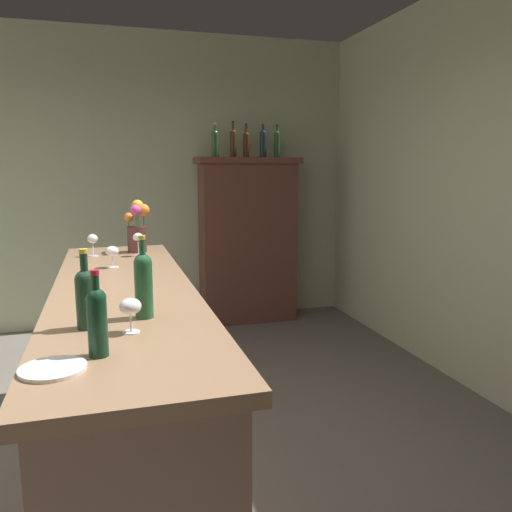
{
  "coord_description": "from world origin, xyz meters",
  "views": [
    {
      "loc": [
        0.16,
        -2.34,
        1.61
      ],
      "look_at": [
        0.91,
        0.25,
        1.14
      ],
      "focal_mm": 36.05,
      "sensor_mm": 36.0,
      "label": 1
    }
  ],
  "objects": [
    {
      "name": "cheese_plate",
      "position": [
        -0.01,
        -0.84,
        1.03
      ],
      "size": [
        0.19,
        0.19,
        0.01
      ],
      "primitive_type": "cylinder",
      "color": "white",
      "rests_on": "bar_counter"
    },
    {
      "name": "flower_arrangement",
      "position": [
        0.35,
        1.25,
        1.19
      ],
      "size": [
        0.17,
        0.18,
        0.36
      ],
      "color": "#532C29",
      "rests_on": "bar_counter"
    },
    {
      "name": "wine_glass_mid",
      "position": [
        0.35,
        1.08,
        1.14
      ],
      "size": [
        0.07,
        0.07,
        0.15
      ],
      "color": "white",
      "rests_on": "bar_counter"
    },
    {
      "name": "display_bottle_left",
      "position": [
        1.22,
        2.76,
        1.85
      ],
      "size": [
        0.07,
        0.07,
        0.33
      ],
      "color": "#2C522B",
      "rests_on": "display_cabinet"
    },
    {
      "name": "floor",
      "position": [
        0.0,
        0.0,
        0.0
      ],
      "size": [
        7.78,
        7.78,
        0.0
      ],
      "primitive_type": "plane",
      "color": "#69625B",
      "rests_on": "ground"
    },
    {
      "name": "wall_back",
      "position": [
        0.0,
        3.05,
        1.46
      ],
      "size": [
        5.44,
        0.12,
        2.93
      ],
      "primitive_type": "cube",
      "color": "#B4BB98",
      "rests_on": "ground"
    },
    {
      "name": "display_bottle_center",
      "position": [
        1.54,
        2.76,
        1.84
      ],
      "size": [
        0.06,
        0.06,
        0.33
      ],
      "color": "#432614",
      "rests_on": "display_cabinet"
    },
    {
      "name": "wine_glass_front",
      "position": [
        0.06,
        1.15,
        1.14
      ],
      "size": [
        0.07,
        0.07,
        0.15
      ],
      "color": "white",
      "rests_on": "bar_counter"
    },
    {
      "name": "wine_bottle_riesling",
      "position": [
        0.28,
        -0.37,
        1.17
      ],
      "size": [
        0.07,
        0.07,
        0.32
      ],
      "color": "#225330",
      "rests_on": "bar_counter"
    },
    {
      "name": "display_cabinet",
      "position": [
        1.56,
        2.76,
        0.89
      ],
      "size": [
        1.05,
        0.41,
        1.7
      ],
      "color": "brown",
      "rests_on": "ground"
    },
    {
      "name": "display_bottle_midleft",
      "position": [
        1.41,
        2.76,
        1.86
      ],
      "size": [
        0.06,
        0.06,
        0.35
      ],
      "color": "#4B2D15",
      "rests_on": "display_cabinet"
    },
    {
      "name": "bar_counter",
      "position": [
        0.22,
        0.19,
        0.52
      ],
      "size": [
        0.67,
        2.67,
        1.03
      ],
      "color": "#846353",
      "rests_on": "ground"
    },
    {
      "name": "wine_bottle_pinot",
      "position": [
        0.07,
        -0.45,
        1.15
      ],
      "size": [
        0.07,
        0.07,
        0.29
      ],
      "color": "#193726",
      "rests_on": "bar_counter"
    },
    {
      "name": "wine_bottle_chardonnay",
      "position": [
        0.11,
        -0.75,
        1.15
      ],
      "size": [
        0.06,
        0.06,
        0.27
      ],
      "color": "#123420",
      "rests_on": "bar_counter"
    },
    {
      "name": "wine_glass_spare",
      "position": [
        0.22,
        -0.54,
        1.12
      ],
      "size": [
        0.08,
        0.08,
        0.13
      ],
      "color": "white",
      "rests_on": "bar_counter"
    },
    {
      "name": "display_bottle_midright",
      "position": [
        1.72,
        2.76,
        1.86
      ],
      "size": [
        0.07,
        0.07,
        0.34
      ],
      "color": "#1D2C36",
      "rests_on": "display_cabinet"
    },
    {
      "name": "wine_glass_rear",
      "position": [
        0.18,
        0.71,
        1.12
      ],
      "size": [
        0.08,
        0.08,
        0.13
      ],
      "color": "white",
      "rests_on": "bar_counter"
    },
    {
      "name": "display_bottle_right",
      "position": [
        1.87,
        2.76,
        1.85
      ],
      "size": [
        0.06,
        0.06,
        0.33
      ],
      "color": "#2A4926",
      "rests_on": "display_cabinet"
    }
  ]
}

